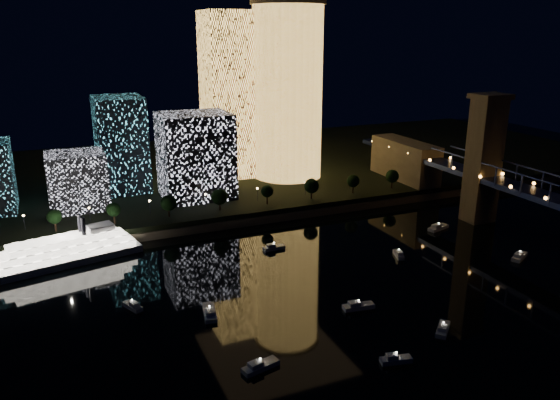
# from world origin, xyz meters

# --- Properties ---
(ground) EXTENTS (520.00, 520.00, 0.00)m
(ground) POSITION_xyz_m (0.00, 0.00, 0.00)
(ground) COLOR black
(ground) RESTS_ON ground
(far_bank) EXTENTS (420.00, 160.00, 5.00)m
(far_bank) POSITION_xyz_m (0.00, 160.00, 2.50)
(far_bank) COLOR black
(far_bank) RESTS_ON ground
(seawall) EXTENTS (420.00, 6.00, 3.00)m
(seawall) POSITION_xyz_m (0.00, 82.00, 1.50)
(seawall) COLOR #6B5E4C
(seawall) RESTS_ON ground
(tower_cylindrical) EXTENTS (34.00, 34.00, 80.54)m
(tower_cylindrical) POSITION_xyz_m (16.07, 126.54, 45.39)
(tower_cylindrical) COLOR #FFBA51
(tower_cylindrical) RESTS_ON far_bank
(tower_rectangular) EXTENTS (23.99, 23.99, 76.32)m
(tower_rectangular) POSITION_xyz_m (-7.46, 140.15, 43.16)
(tower_rectangular) COLOR #FFBA51
(tower_rectangular) RESTS_ON far_bank
(midrise_blocks) EXTENTS (103.57, 49.37, 40.66)m
(midrise_blocks) POSITION_xyz_m (-62.07, 120.44, 21.87)
(midrise_blocks) COLOR white
(midrise_blocks) RESTS_ON far_bank
(riverboat) EXTENTS (52.25, 21.07, 15.44)m
(riverboat) POSITION_xyz_m (-90.01, 69.40, 3.96)
(riverboat) COLOR silver
(riverboat) RESTS_ON ground
(motorboats) EXTENTS (130.85, 76.33, 2.78)m
(motorboats) POSITION_xyz_m (-7.21, 13.84, 0.81)
(motorboats) COLOR silver
(motorboats) RESTS_ON ground
(esplanade_trees) EXTENTS (166.03, 6.34, 8.67)m
(esplanade_trees) POSITION_xyz_m (-29.54, 88.00, 10.46)
(esplanade_trees) COLOR black
(esplanade_trees) RESTS_ON far_bank
(street_lamps) EXTENTS (132.70, 0.70, 5.65)m
(street_lamps) POSITION_xyz_m (-34.00, 94.00, 9.02)
(street_lamps) COLOR black
(street_lamps) RESTS_ON far_bank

